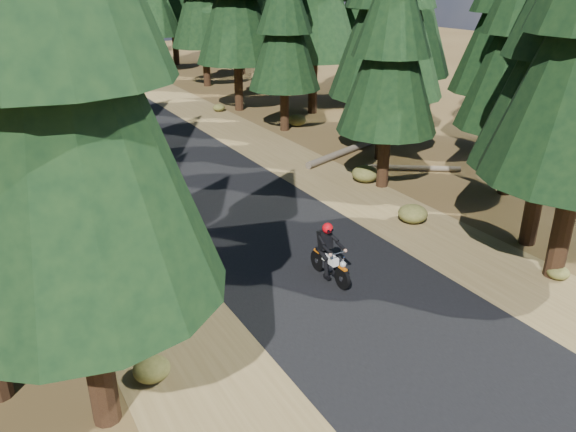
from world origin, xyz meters
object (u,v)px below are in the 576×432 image
(log_far, at_px, (413,168))
(rider_follow, at_px, (178,211))
(log_near, at_px, (345,151))
(rider_lead, at_px, (330,262))

(log_far, distance_m, rider_follow, 10.84)
(log_near, relative_size, rider_follow, 2.84)
(rider_lead, relative_size, rider_follow, 0.93)
(rider_follow, bearing_deg, log_near, -157.53)
(log_far, relative_size, rider_follow, 2.03)
(log_near, distance_m, rider_lead, 11.89)
(log_far, bearing_deg, log_near, 143.21)
(log_near, distance_m, rider_follow, 10.45)
(log_near, relative_size, log_far, 1.40)
(rider_lead, bearing_deg, log_far, -144.95)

